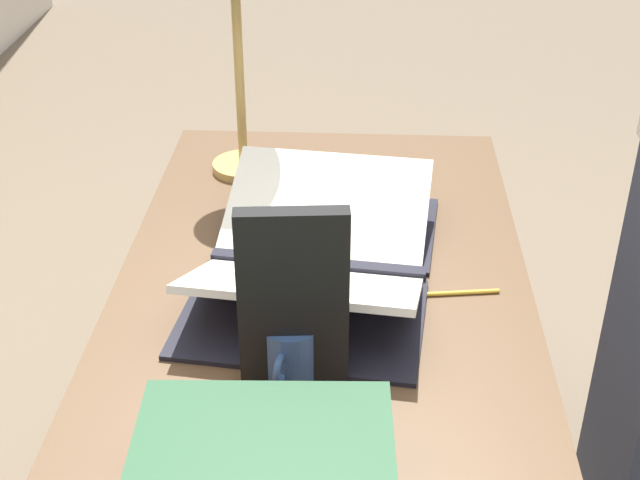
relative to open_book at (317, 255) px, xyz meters
The scene contains 6 objects.
reading_desk 0.16m from the open_book, behind, with size 1.27×0.67×0.73m.
open_book is the anchor object (origin of this frame).
book_stack_tall 0.49m from the open_book, behind, with size 0.22×0.30×0.10m.
book_standing_upright 0.29m from the open_book, behind, with size 0.04×0.15×0.27m.
coffee_mug 0.26m from the open_book, behind, with size 0.11×0.08×0.08m.
pencil 0.22m from the open_book, 105.68° to the right, with size 0.03×0.16×0.01m.
Camera 1 is at (-1.15, -0.06, 1.53)m, focal length 50.00 mm.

